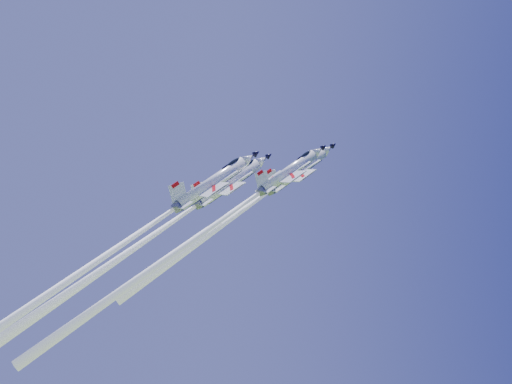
{
  "coord_description": "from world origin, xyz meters",
  "views": [
    {
      "loc": [
        -12.94,
        -95.2,
        63.19
      ],
      "look_at": [
        0.0,
        0.0,
        83.76
      ],
      "focal_mm": 40.0,
      "sensor_mm": 36.0,
      "label": 1
    }
  ],
  "objects": [
    {
      "name": "jet_lead",
      "position": [
        -2.67,
        -1.18,
        80.14
      ],
      "size": [
        34.52,
        14.09,
        32.18
      ],
      "rotation": [
        0.67,
        0.23,
        -1.24
      ],
      "color": "white"
    },
    {
      "name": "jet_left",
      "position": [
        -17.81,
        4.88,
        76.34
      ],
      "size": [
        42.58,
        17.21,
        40.17
      ],
      "rotation": [
        0.67,
        0.23,
        -1.24
      ],
      "color": "white"
    },
    {
      "name": "jet_right",
      "position": [
        -10.38,
        -9.96,
        74.37
      ],
      "size": [
        40.49,
        17.18,
        38.78
      ],
      "rotation": [
        0.67,
        0.23,
        -1.24
      ],
      "color": "white"
    },
    {
      "name": "jet_slot",
      "position": [
        -27.86,
        -5.92,
        69.06
      ],
      "size": [
        53.42,
        23.11,
        51.44
      ],
      "rotation": [
        0.67,
        0.23,
        -1.24
      ],
      "color": "white"
    }
  ]
}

